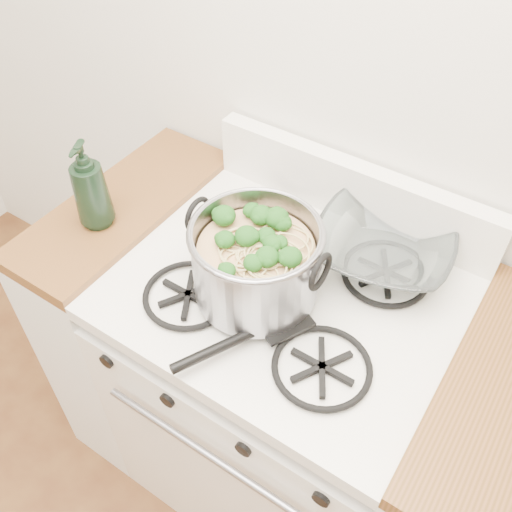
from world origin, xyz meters
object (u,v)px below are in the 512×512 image
(glass_bowl, at_px, (382,252))
(bottle, at_px, (89,185))
(gas_range, at_px, (281,394))
(spatula, at_px, (283,318))
(stock_pot, at_px, (256,262))

(glass_bowl, xyz_separation_m, bottle, (-0.64, -0.28, 0.10))
(glass_bowl, distance_m, bottle, 0.70)
(glass_bowl, bearing_deg, gas_range, -127.00)
(bottle, bearing_deg, gas_range, -13.34)
(spatula, relative_size, glass_bowl, 2.45)
(spatula, bearing_deg, glass_bowl, 98.88)
(stock_pot, xyz_separation_m, bottle, (-0.45, -0.03, 0.02))
(stock_pot, xyz_separation_m, spatula, (0.10, -0.04, -0.08))
(stock_pot, height_order, spatula, stock_pot)
(gas_range, bearing_deg, glass_bowl, 53.00)
(spatula, height_order, bottle, bottle)
(spatula, distance_m, glass_bowl, 0.30)
(gas_range, distance_m, stock_pot, 0.58)
(gas_range, xyz_separation_m, glass_bowl, (0.14, 0.19, 0.50))
(bottle, bearing_deg, glass_bowl, -0.03)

